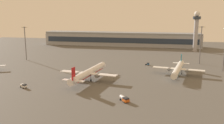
# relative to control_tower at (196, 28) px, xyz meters

# --- Properties ---
(ground_plane) EXTENTS (416.00, 416.00, 0.00)m
(ground_plane) POSITION_rel_control_tower_xyz_m (-80.97, -120.08, -23.99)
(ground_plane) COLOR #56544F
(terminal_building) EXTENTS (188.63, 22.40, 16.40)m
(terminal_building) POSITION_rel_control_tower_xyz_m (-83.88, 27.80, -15.90)
(terminal_building) COLOR #9EA3AD
(terminal_building) RESTS_ON ground
(control_tower) EXTENTS (8.00, 8.00, 41.71)m
(control_tower) POSITION_rel_control_tower_xyz_m (0.00, 0.00, 0.00)
(control_tower) COLOR #A8A8B2
(control_tower) RESTS_ON ground
(airplane_mid_apron) EXTENTS (36.88, 47.23, 12.12)m
(airplane_mid_apron) POSITION_rel_control_tower_xyz_m (-77.87, -130.21, -19.41)
(airplane_mid_apron) COLOR white
(airplane_mid_apron) RESTS_ON ground
(airplane_terminal_side) EXTENTS (33.75, 43.16, 11.11)m
(airplane_terminal_side) POSITION_rel_control_tower_xyz_m (-23.36, -106.74, -19.79)
(airplane_terminal_side) COLOR silver
(airplane_terminal_side) RESTS_ON ground
(fuel_truck) EXTENTS (5.54, 6.25, 2.35)m
(fuel_truck) POSITION_rel_control_tower_xyz_m (-50.83, -162.17, -22.62)
(fuel_truck) COLOR #D85919
(fuel_truck) RESTS_ON ground
(cargo_loader) EXTENTS (4.57, 3.70, 2.25)m
(cargo_loader) POSITION_rel_control_tower_xyz_m (-108.60, -152.38, -22.81)
(cargo_loader) COLOR white
(cargo_loader) RESTS_ON ground
(pushback_tug) EXTENTS (3.36, 2.36, 2.05)m
(pushback_tug) POSITION_rel_control_tower_xyz_m (-44.50, -80.14, -22.92)
(pushback_tug) COLOR #3372BF
(pushback_tug) RESTS_ON ground
(apron_light_central) EXTENTS (4.80, 0.90, 28.75)m
(apron_light_central) POSITION_rel_control_tower_xyz_m (-149.29, -79.35, -7.73)
(apron_light_central) COLOR slate
(apron_light_central) RESTS_ON ground
(apron_light_west) EXTENTS (4.80, 0.90, 30.10)m
(apron_light_west) POSITION_rel_control_tower_xyz_m (-4.40, -66.92, -7.04)
(apron_light_west) COLOR slate
(apron_light_west) RESTS_ON ground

